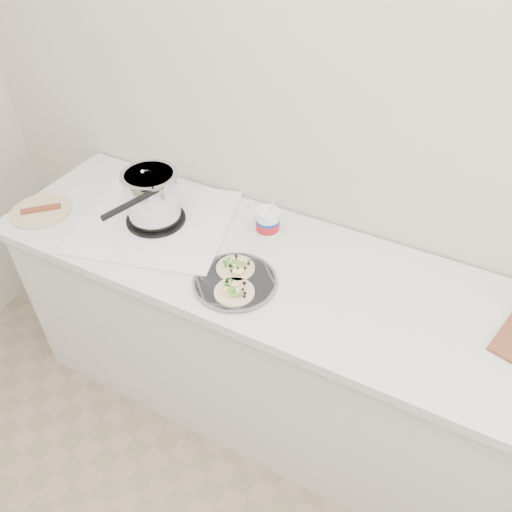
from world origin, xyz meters
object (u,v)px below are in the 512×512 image
at_px(tub, 268,221).
at_px(bacon_plate, 41,211).
at_px(taco_plate, 235,280).
at_px(stove, 154,205).

height_order(tub, bacon_plate, tub).
xyz_separation_m(taco_plate, bacon_plate, (-0.91, -0.01, -0.01)).
xyz_separation_m(stove, bacon_plate, (-0.46, -0.16, -0.08)).
height_order(stove, tub, stove).
bearing_deg(tub, taco_plate, -86.02).
xyz_separation_m(tub, bacon_plate, (-0.88, -0.30, -0.06)).
distance_m(taco_plate, tub, 0.30).
relative_size(taco_plate, tub, 1.41).
relative_size(stove, bacon_plate, 2.86).
relative_size(taco_plate, bacon_plate, 1.22).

